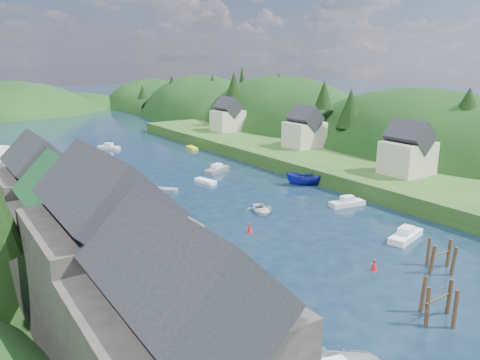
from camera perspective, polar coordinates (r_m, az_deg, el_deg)
ground at (r=81.94m, az=-8.61°, el=0.51°), size 600.00×600.00×0.00m
hillside_right at (r=127.84m, az=5.00°, el=2.29°), size 36.00×245.56×48.00m
far_hills at (r=201.47m, az=-23.61°, el=4.66°), size 103.00×68.00×44.00m
hill_trees at (r=94.71m, az=-12.75°, el=9.04°), size 91.72×145.42×12.65m
quay_left at (r=47.04m, az=-19.48°, el=-9.73°), size 12.00×110.00×2.00m
quayside_buildings at (r=32.06m, az=-17.53°, el=-9.30°), size 8.00×35.84×12.90m
boat_sheds at (r=63.22m, az=-26.00°, el=-0.11°), size 7.00×21.00×7.50m
terrace_right at (r=87.38m, az=9.26°, el=2.17°), size 16.00×120.00×2.40m
right_bank_cottages at (r=94.60m, az=7.27°, el=6.05°), size 9.00×59.24×8.41m
piling_cluster_near at (r=40.39m, az=23.03°, el=-13.81°), size 3.33×3.10×3.69m
piling_cluster_far at (r=49.22m, az=23.23°, el=-8.81°), size 3.18×2.97×3.42m
channel_buoy_near at (r=47.40m, az=16.06°, el=-9.94°), size 0.70×0.70×1.10m
channel_buoy_far at (r=54.95m, az=1.20°, el=-5.89°), size 0.70×0.70×1.10m
moored_boats at (r=59.10m, az=1.75°, el=-4.26°), size 35.76×94.55×2.25m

